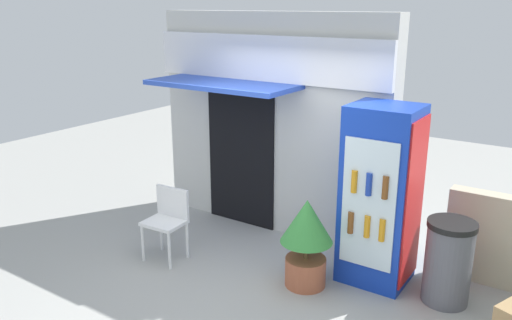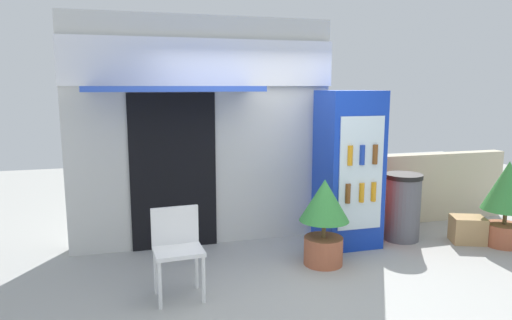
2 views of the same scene
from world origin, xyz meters
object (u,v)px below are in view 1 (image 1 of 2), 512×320
(drink_cooler, at_px, (381,196))
(potted_plant_near_shop, at_px, (306,236))
(plastic_chair, at_px, (168,217))
(trash_bin, at_px, (448,262))

(drink_cooler, relative_size, potted_plant_near_shop, 1.98)
(plastic_chair, relative_size, potted_plant_near_shop, 0.87)
(trash_bin, bearing_deg, potted_plant_near_shop, -159.12)
(drink_cooler, xyz_separation_m, trash_bin, (0.78, -0.05, -0.55))
(plastic_chair, bearing_deg, trash_bin, 15.68)
(drink_cooler, height_order, plastic_chair, drink_cooler)
(plastic_chair, bearing_deg, potted_plant_near_shop, 11.31)
(potted_plant_near_shop, bearing_deg, trash_bin, 20.88)
(trash_bin, bearing_deg, drink_cooler, 176.51)
(plastic_chair, xyz_separation_m, trash_bin, (3.08, 0.87, -0.08))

